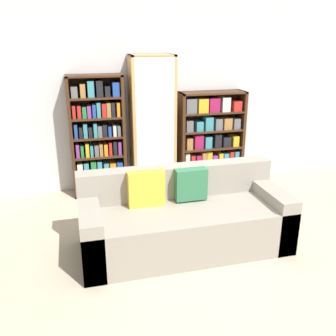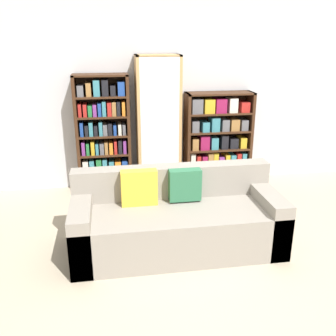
{
  "view_description": "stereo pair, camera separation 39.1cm",
  "coord_description": "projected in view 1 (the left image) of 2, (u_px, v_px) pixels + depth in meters",
  "views": [
    {
      "loc": [
        -1.24,
        -2.78,
        2.05
      ],
      "look_at": [
        -0.19,
        1.25,
        0.58
      ],
      "focal_mm": 40.0,
      "sensor_mm": 36.0,
      "label": 1
    },
    {
      "loc": [
        -0.86,
        -2.86,
        2.05
      ],
      "look_at": [
        -0.19,
        1.25,
        0.58
      ],
      "focal_mm": 40.0,
      "sensor_mm": 36.0,
      "label": 2
    }
  ],
  "objects": [
    {
      "name": "display_cabinet",
      "position": [
        152.0,
        125.0,
        5.08
      ],
      "size": [
        0.59,
        0.36,
        1.83
      ],
      "color": "tan",
      "rests_on": "ground"
    },
    {
      "name": "ground_plane",
      "position": [
        221.0,
        267.0,
        3.52
      ],
      "size": [
        16.0,
        16.0,
        0.0
      ],
      "primitive_type": "plane",
      "color": "tan"
    },
    {
      "name": "wine_bottle",
      "position": [
        198.0,
        193.0,
        4.8
      ],
      "size": [
        0.07,
        0.07,
        0.38
      ],
      "color": "black",
      "rests_on": "ground"
    },
    {
      "name": "wall_back",
      "position": [
        162.0,
        90.0,
        5.18
      ],
      "size": [
        6.13,
        0.06,
        2.7
      ],
      "color": "silver",
      "rests_on": "ground"
    },
    {
      "name": "bookshelf_left",
      "position": [
        98.0,
        138.0,
        4.96
      ],
      "size": [
        0.71,
        0.32,
        1.6
      ],
      "color": "#3D2314",
      "rests_on": "ground"
    },
    {
      "name": "couch",
      "position": [
        183.0,
        220.0,
        3.78
      ],
      "size": [
        2.06,
        0.83,
        0.81
      ],
      "color": "gray",
      "rests_on": "ground"
    },
    {
      "name": "bookshelf_right",
      "position": [
        210.0,
        139.0,
        5.38
      ],
      "size": [
        0.94,
        0.32,
        1.33
      ],
      "color": "#3D2314",
      "rests_on": "ground"
    }
  ]
}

